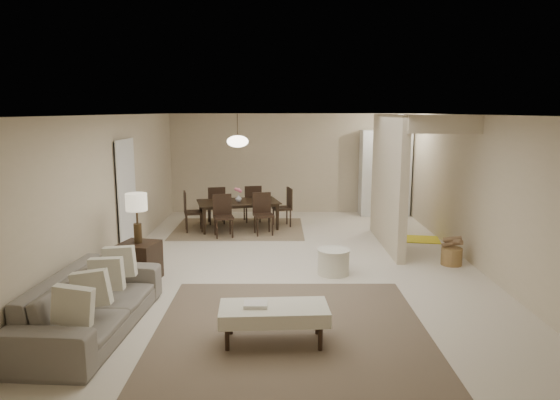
{
  "coord_description": "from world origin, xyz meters",
  "views": [
    {
      "loc": [
        -0.27,
        -8.09,
        2.56
      ],
      "look_at": [
        -0.25,
        0.36,
        1.05
      ],
      "focal_mm": 32.0,
      "sensor_mm": 36.0,
      "label": 1
    }
  ],
  "objects_px": {
    "pantry_cabinet": "(385,173)",
    "side_table": "(139,262)",
    "sofa": "(92,303)",
    "wicker_basket": "(452,256)",
    "ottoman_bench": "(274,313)",
    "round_pouf": "(333,262)",
    "dining_table": "(239,215)"
  },
  "relations": [
    {
      "from": "pantry_cabinet",
      "to": "side_table",
      "type": "height_order",
      "value": "pantry_cabinet"
    },
    {
      "from": "sofa",
      "to": "side_table",
      "type": "height_order",
      "value": "sofa"
    },
    {
      "from": "side_table",
      "to": "wicker_basket",
      "type": "relative_size",
      "value": 1.71
    },
    {
      "from": "ottoman_bench",
      "to": "side_table",
      "type": "height_order",
      "value": "side_table"
    },
    {
      "from": "sofa",
      "to": "side_table",
      "type": "xyz_separation_m",
      "value": [
        0.05,
        1.81,
        -0.05
      ]
    },
    {
      "from": "ottoman_bench",
      "to": "round_pouf",
      "type": "distance_m",
      "value": 2.57
    },
    {
      "from": "side_table",
      "to": "round_pouf",
      "type": "distance_m",
      "value": 3.02
    },
    {
      "from": "side_table",
      "to": "round_pouf",
      "type": "xyz_separation_m",
      "value": [
        3.0,
        0.29,
        -0.1
      ]
    },
    {
      "from": "side_table",
      "to": "dining_table",
      "type": "relative_size",
      "value": 0.34
    },
    {
      "from": "ottoman_bench",
      "to": "side_table",
      "type": "xyz_separation_m",
      "value": [
        -2.08,
        2.11,
        -0.05
      ]
    },
    {
      "from": "side_table",
      "to": "pantry_cabinet",
      "type": "bearing_deg",
      "value": 45.96
    },
    {
      "from": "ottoman_bench",
      "to": "wicker_basket",
      "type": "bearing_deg",
      "value": 41.1
    },
    {
      "from": "sofa",
      "to": "wicker_basket",
      "type": "relative_size",
      "value": 6.86
    },
    {
      "from": "sofa",
      "to": "dining_table",
      "type": "distance_m",
      "value": 5.34
    },
    {
      "from": "pantry_cabinet",
      "to": "ottoman_bench",
      "type": "bearing_deg",
      "value": -110.86
    },
    {
      "from": "wicker_basket",
      "to": "dining_table",
      "type": "height_order",
      "value": "dining_table"
    },
    {
      "from": "sofa",
      "to": "wicker_basket",
      "type": "xyz_separation_m",
      "value": [
        5.09,
        2.57,
        -0.2
      ]
    },
    {
      "from": "wicker_basket",
      "to": "round_pouf",
      "type": "bearing_deg",
      "value": -166.88
    },
    {
      "from": "pantry_cabinet",
      "to": "dining_table",
      "type": "bearing_deg",
      "value": -156.27
    },
    {
      "from": "sofa",
      "to": "round_pouf",
      "type": "relative_size",
      "value": 4.61
    },
    {
      "from": "side_table",
      "to": "wicker_basket",
      "type": "distance_m",
      "value": 5.1
    },
    {
      "from": "pantry_cabinet",
      "to": "side_table",
      "type": "bearing_deg",
      "value": -134.04
    },
    {
      "from": "pantry_cabinet",
      "to": "sofa",
      "type": "height_order",
      "value": "pantry_cabinet"
    },
    {
      "from": "sofa",
      "to": "wicker_basket",
      "type": "bearing_deg",
      "value": -59.3
    },
    {
      "from": "pantry_cabinet",
      "to": "wicker_basket",
      "type": "xyz_separation_m",
      "value": [
        0.29,
        -4.15,
        -0.9
      ]
    },
    {
      "from": "sofa",
      "to": "round_pouf",
      "type": "distance_m",
      "value": 3.7
    },
    {
      "from": "side_table",
      "to": "ottoman_bench",
      "type": "bearing_deg",
      "value": -45.42
    },
    {
      "from": "ottoman_bench",
      "to": "wicker_basket",
      "type": "relative_size",
      "value": 3.57
    },
    {
      "from": "ottoman_bench",
      "to": "dining_table",
      "type": "bearing_deg",
      "value": 95.63
    },
    {
      "from": "side_table",
      "to": "wicker_basket",
      "type": "bearing_deg",
      "value": 8.59
    },
    {
      "from": "pantry_cabinet",
      "to": "sofa",
      "type": "bearing_deg",
      "value": -125.55
    },
    {
      "from": "sofa",
      "to": "ottoman_bench",
      "type": "xyz_separation_m",
      "value": [
        2.13,
        -0.3,
        0.0
      ]
    }
  ]
}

